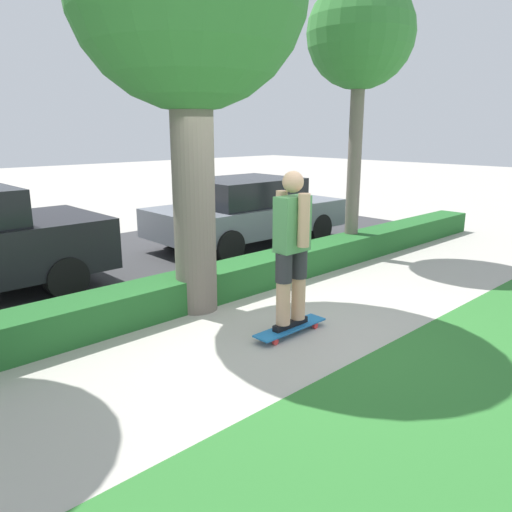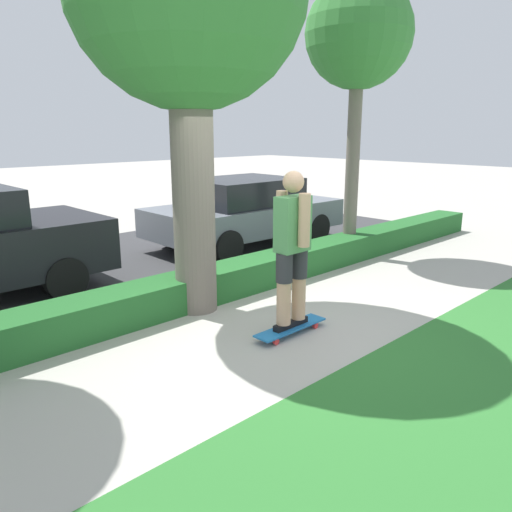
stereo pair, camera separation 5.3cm
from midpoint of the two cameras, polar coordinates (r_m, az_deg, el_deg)
name	(u,v)px [view 1 (the left image)]	position (r m, az deg, el deg)	size (l,w,h in m)	color
ground_plane	(292,331)	(6.07, 4.39, -8.59)	(60.00, 60.00, 0.00)	#ADA89E
street_asphalt	(119,264)	(9.26, -15.18, -0.93)	(14.88, 5.00, 0.01)	#38383A
hedge_row	(209,285)	(7.09, -5.18, -3.28)	(14.88, 0.60, 0.44)	#236028
skateboard	(290,328)	(5.97, 4.21, -8.19)	(1.02, 0.24, 0.09)	#1E6BAD
skater_person	(292,246)	(5.66, 4.39, 1.11)	(0.52, 0.47, 1.82)	black
tree_far	(360,38)	(9.59, 12.01, 23.22)	(1.87, 1.87, 4.90)	#70665B
parked_car_middle	(246,211)	(10.34, -0.95, 5.22)	(4.12, 1.97, 1.39)	slate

